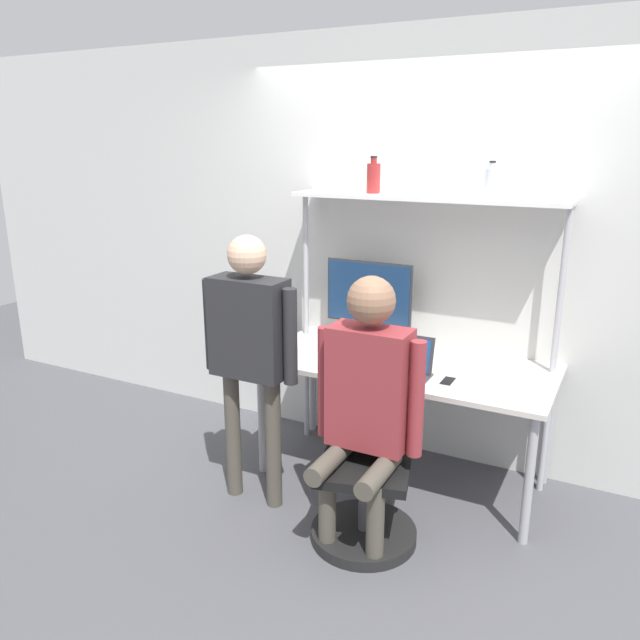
{
  "coord_description": "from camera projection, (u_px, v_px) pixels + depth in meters",
  "views": [
    {
      "loc": [
        1.16,
        -2.92,
        2.04
      ],
      "look_at": [
        -0.32,
        -0.07,
        1.11
      ],
      "focal_mm": 35.0,
      "sensor_mm": 36.0,
      "label": 1
    }
  ],
  "objects": [
    {
      "name": "ground_plane",
      "position": [
        375.0,
        510.0,
        3.57
      ],
      "size": [
        12.0,
        12.0,
        0.0
      ],
      "primitive_type": "plane",
      "color": "#4C4C51"
    },
    {
      "name": "wall_back",
      "position": [
        432.0,
        254.0,
        3.92
      ],
      "size": [
        8.0,
        0.06,
        2.7
      ],
      "color": "silver",
      "rests_on": "ground_plane"
    },
    {
      "name": "desk",
      "position": [
        405.0,
        374.0,
        3.74
      ],
      "size": [
        1.73,
        0.8,
        0.76
      ],
      "color": "beige",
      "rests_on": "ground_plane"
    },
    {
      "name": "shelf_unit",
      "position": [
        423.0,
        236.0,
        3.72
      ],
      "size": [
        1.64,
        0.3,
        1.72
      ],
      "color": "white",
      "rests_on": "ground_plane"
    },
    {
      "name": "monitor",
      "position": [
        368.0,
        298.0,
        4.01
      ],
      "size": [
        0.58,
        0.22,
        0.54
      ],
      "color": "#333338",
      "rests_on": "desk"
    },
    {
      "name": "laptop",
      "position": [
        402.0,
        364.0,
        3.52
      ],
      "size": [
        0.33,
        0.22,
        0.22
      ],
      "color": "#333338",
      "rests_on": "desk"
    },
    {
      "name": "cell_phone",
      "position": [
        448.0,
        382.0,
        3.41
      ],
      "size": [
        0.07,
        0.15,
        0.01
      ],
      "color": "silver",
      "rests_on": "desk"
    },
    {
      "name": "office_chair",
      "position": [
        366.0,
        489.0,
        3.28
      ],
      "size": [
        0.56,
        0.56,
        0.9
      ],
      "color": "black",
      "rests_on": "ground_plane"
    },
    {
      "name": "person_seated",
      "position": [
        367.0,
        393.0,
        3.08
      ],
      "size": [
        0.57,
        0.48,
        1.42
      ],
      "color": "#4C473D",
      "rests_on": "ground_plane"
    },
    {
      "name": "person_standing",
      "position": [
        250.0,
        338.0,
        3.41
      ],
      "size": [
        0.59,
        0.21,
        1.56
      ],
      "color": "#4C473D",
      "rests_on": "ground_plane"
    },
    {
      "name": "bottle_red",
      "position": [
        373.0,
        178.0,
        3.77
      ],
      "size": [
        0.08,
        0.08,
        0.22
      ],
      "color": "maroon",
      "rests_on": "shelf_unit"
    },
    {
      "name": "bottle_clear",
      "position": [
        491.0,
        182.0,
        3.46
      ],
      "size": [
        0.07,
        0.07,
        0.2
      ],
      "color": "silver",
      "rests_on": "shelf_unit"
    }
  ]
}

